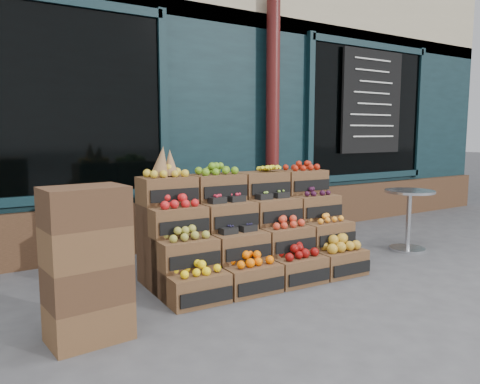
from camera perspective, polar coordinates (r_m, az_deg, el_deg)
ground at (r=4.29m, az=7.51°, el=-12.15°), size 60.00×60.00×0.00m
shop_facade at (r=8.65m, az=-15.36°, el=13.49°), size 12.00×6.24×4.80m
crate_display at (r=4.67m, az=1.22°, el=-5.37°), size 2.13×1.11×1.30m
spare_crates at (r=3.37m, az=-18.18°, el=-8.42°), size 0.56×0.41×1.07m
bistro_table at (r=6.00m, az=19.88°, el=-2.41°), size 0.58×0.58×0.74m
shopkeeper at (r=6.16m, az=-21.36°, el=2.68°), size 0.81×0.62×1.97m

